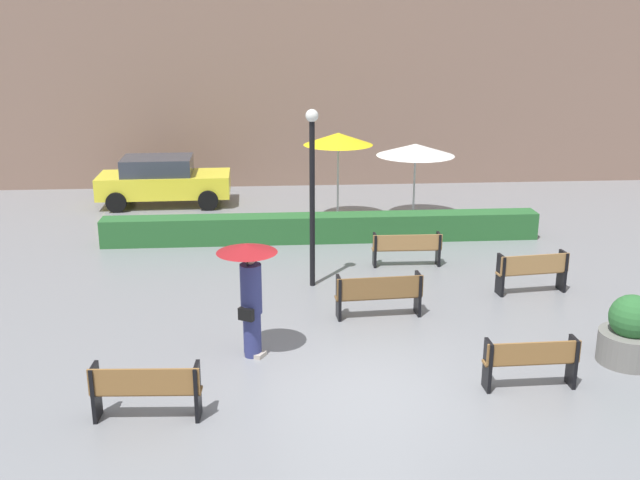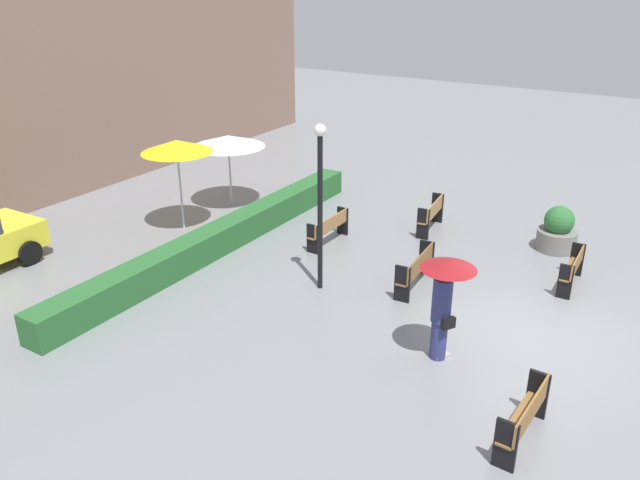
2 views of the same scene
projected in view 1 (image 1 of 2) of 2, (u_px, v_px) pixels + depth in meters
The scene contains 14 objects.
ground_plane at pixel (361, 389), 12.00m from camera, with size 60.00×60.00×0.00m, color gray.
bench_back_row at pixel (407, 247), 17.83m from camera, with size 1.70×0.37×0.82m.
bench_near_left at pixel (146, 388), 10.93m from camera, with size 1.66×0.45×0.89m.
bench_near_right at pixel (531, 360), 11.87m from camera, with size 1.55×0.35×0.86m.
bench_far_right at pixel (533, 270), 16.04m from camera, with size 1.61×0.52×0.91m.
bench_mid_center at pixel (379, 293), 14.74m from camera, with size 1.78×0.48×0.89m.
pedestrian_with_umbrella at pixel (249, 282), 12.74m from camera, with size 1.06×1.06×2.14m.
planter_pot at pixel (630, 334), 12.80m from camera, with size 1.06×1.06×1.25m.
lamp_post at pixel (312, 180), 15.96m from camera, with size 0.28×0.28×3.99m.
patio_umbrella_yellow at pixel (338, 139), 21.23m from camera, with size 2.03×2.03×2.66m.
patio_umbrella_white at pixel (415, 150), 21.55m from camera, with size 2.31×2.31×2.31m.
hedge_strip at pixel (322, 228), 19.91m from camera, with size 11.84×0.70×0.73m, color #28602D.
building_facade at pixel (306, 61), 26.00m from camera, with size 28.00×1.20×8.82m, color #846656.
parked_car at pixel (163, 180), 23.71m from camera, with size 4.23×2.04×1.57m.
Camera 1 is at (-1.46, -10.70, 5.81)m, focal length 41.05 mm.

